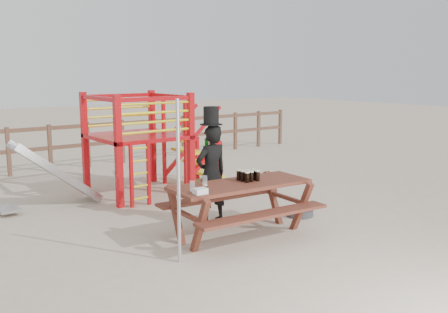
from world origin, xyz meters
The scene contains 10 objects.
ground centered at (0.00, 0.00, 0.00)m, with size 60.00×60.00×0.00m, color #B9A890.
back_fence centered at (0.00, 7.00, 0.74)m, with size 15.09×0.09×1.20m.
playground_fort centered at (0.12, 3.58, 1.07)m, with size 4.71×1.84×2.10m.
picnic_table centered at (0.15, 0.16, 0.53)m, with size 2.28×1.66×0.84m.
man_with_hat centered at (0.21, 1.00, 0.88)m, with size 0.62×0.42×1.96m.
metal_pole centered at (-1.17, -0.18, 1.09)m, with size 0.05×0.05×2.18m, color #B2B2B7.
parasol_base centered at (1.68, 0.38, 0.06)m, with size 0.48×0.48×0.20m.
paper_bag centered at (-0.73, -0.04, 0.88)m, with size 0.18×0.14×0.08m, color white.
stout_pints centered at (0.34, 0.19, 0.93)m, with size 0.28×0.29×0.17m.
empty_glasses centered at (-0.55, 0.25, 0.91)m, with size 0.42×0.26×0.15m.
Camera 1 is at (-4.53, -5.59, 2.53)m, focal length 40.00 mm.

